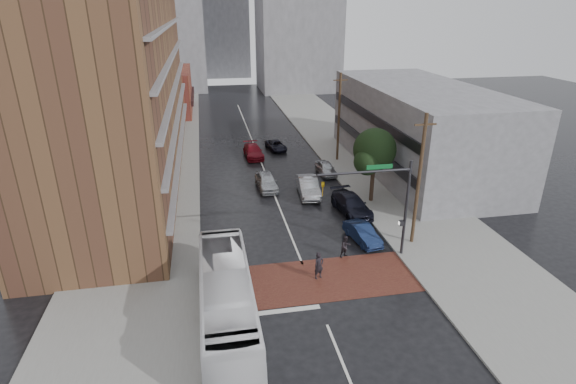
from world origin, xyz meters
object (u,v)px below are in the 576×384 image
object	(u,v)px
car_travel_a	(266,181)
car_travel_b	(308,187)
transit_bus	(227,299)
car_parked_far	(326,168)
pedestrian_b	(346,246)
car_parked_mid	(351,205)
pedestrian_a	(319,266)
suv_travel	(276,145)
car_travel_c	(253,151)
car_parked_near	(362,233)

from	to	relation	value
car_travel_a	car_travel_b	xyz separation A→B (m)	(3.68, -2.23, 0.06)
transit_bus	car_travel_b	bearing A→B (deg)	63.28
transit_bus	car_travel_b	xyz separation A→B (m)	(8.67, 17.39, -0.83)
car_travel_a	car_parked_far	distance (m)	7.42
car_parked_far	pedestrian_b	bearing A→B (deg)	-102.71
car_parked_mid	car_travel_a	bearing A→B (deg)	126.93
car_parked_mid	car_parked_far	distance (m)	9.77
pedestrian_a	suv_travel	bearing A→B (deg)	65.46
suv_travel	car_travel_a	bearing A→B (deg)	-112.28
pedestrian_a	car_parked_far	size ratio (longest dim) A/B	0.48
pedestrian_b	car_travel_b	world-z (taller)	car_travel_b
car_travel_c	car_parked_near	bearing A→B (deg)	-77.76
suv_travel	pedestrian_a	bearing A→B (deg)	-102.49
pedestrian_b	car_parked_near	xyz separation A→B (m)	(1.95, 1.97, -0.17)
transit_bus	car_parked_near	xyz separation A→B (m)	(10.70, 7.78, -1.02)
car_travel_b	transit_bus	bearing A→B (deg)	-112.26
car_travel_a	pedestrian_a	bearing A→B (deg)	-87.77
car_travel_a	car_parked_mid	distance (m)	9.39
transit_bus	pedestrian_b	size ratio (longest dim) A/B	7.25
pedestrian_b	car_travel_b	size ratio (longest dim) A/B	0.32
transit_bus	car_travel_c	size ratio (longest dim) A/B	2.43
car_parked_near	car_travel_b	bearing A→B (deg)	91.24
car_travel_a	car_travel_c	size ratio (longest dim) A/B	0.93
pedestrian_b	suv_travel	world-z (taller)	pedestrian_b
car_travel_b	car_parked_near	size ratio (longest dim) A/B	1.28
car_parked_near	car_parked_far	distance (m)	14.84
pedestrian_a	car_parked_mid	world-z (taller)	pedestrian_a
car_travel_b	car_parked_far	world-z (taller)	car_travel_b
pedestrian_b	suv_travel	size ratio (longest dim) A/B	0.40
car_travel_a	car_travel_c	xyz separation A→B (m)	(-0.13, 10.20, -0.07)
car_travel_c	suv_travel	xyz separation A→B (m)	(3.11, 2.36, -0.14)
transit_bus	car_parked_near	distance (m)	13.27
car_parked_far	suv_travel	bearing A→B (deg)	109.33
pedestrian_a	car_parked_near	xyz separation A→B (m)	(4.51, 4.28, -0.30)
pedestrian_a	car_travel_c	size ratio (longest dim) A/B	0.39
car_parked_mid	pedestrian_b	bearing A→B (deg)	-117.75
car_parked_near	transit_bus	bearing A→B (deg)	-154.65
car_travel_b	car_travel_c	bearing A→B (deg)	111.29
car_travel_b	suv_travel	size ratio (longest dim) A/B	1.25
pedestrian_b	suv_travel	bearing A→B (deg)	71.96
car_travel_b	car_parked_mid	xyz separation A→B (m)	(2.79, -4.58, -0.06)
car_parked_near	pedestrian_b	bearing A→B (deg)	-145.36
suv_travel	car_parked_mid	size ratio (longest dim) A/B	0.76
car_parked_mid	car_parked_far	bearing A→B (deg)	81.42
suv_travel	car_parked_mid	distance (m)	19.68
pedestrian_b	car_parked_far	xyz separation A→B (m)	(3.05, 16.77, -0.15)
car_travel_c	car_parked_mid	xyz separation A→B (m)	(6.60, -17.01, 0.07)
car_travel_a	car_travel_b	distance (m)	4.31
suv_travel	car_parked_mid	bearing A→B (deg)	-88.72
transit_bus	car_parked_near	bearing A→B (deg)	35.81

